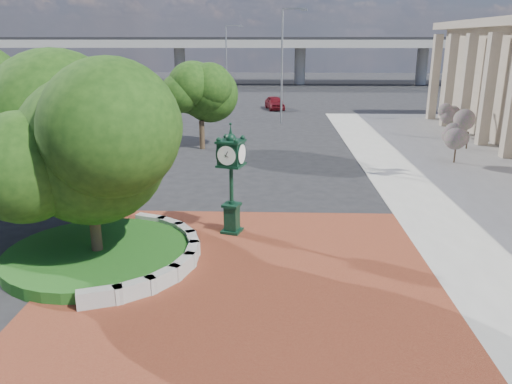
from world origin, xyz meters
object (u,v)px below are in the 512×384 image
object	(u,v)px
street_lamp_near	(285,58)
parked_car	(275,103)
street_lamp_far	(228,59)
post_clock	(231,175)

from	to	relation	value
street_lamp_near	parked_car	bearing A→B (deg)	94.96
street_lamp_near	street_lamp_far	world-z (taller)	street_lamp_near
parked_car	street_lamp_far	world-z (taller)	street_lamp_far
street_lamp_near	street_lamp_far	xyz separation A→B (m)	(-5.93, 11.87, -0.60)
parked_car	street_lamp_far	bearing A→B (deg)	142.56
post_clock	street_lamp_near	bearing A→B (deg)	84.79
post_clock	street_lamp_far	bearing A→B (deg)	95.28
street_lamp_near	street_lamp_far	distance (m)	13.28
parked_car	street_lamp_near	distance (m)	10.63
parked_car	street_lamp_near	xyz separation A→B (m)	(0.81, -9.36, 4.97)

